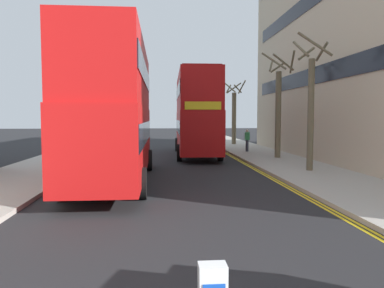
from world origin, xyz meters
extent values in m
cube|color=#ADA89E|center=(6.50, 16.00, 0.07)|extent=(4.00, 80.00, 0.14)
cube|color=#ADA89E|center=(-6.50, 16.00, 0.07)|extent=(4.00, 80.00, 0.14)
cube|color=yellow|center=(4.40, 14.00, 0.00)|extent=(0.10, 56.00, 0.01)
cube|color=yellow|center=(4.24, 14.00, 0.00)|extent=(0.10, 56.00, 0.01)
cube|color=red|center=(-2.35, 14.52, 1.74)|extent=(2.55, 10.81, 2.60)
cube|color=red|center=(-2.35, 14.52, 4.29)|extent=(2.50, 10.59, 2.50)
cube|color=black|center=(-2.35, 14.52, 2.04)|extent=(2.58, 10.38, 0.84)
cube|color=black|center=(-2.35, 14.52, 4.39)|extent=(2.57, 10.16, 0.80)
cube|color=yellow|center=(-2.32, 19.90, 3.29)|extent=(2.00, 0.07, 0.44)
cube|color=maroon|center=(-2.35, 14.52, 5.59)|extent=(2.29, 9.73, 0.10)
cylinder|color=black|center=(-3.58, 17.87, 0.52)|extent=(0.30, 1.04, 1.04)
cylinder|color=black|center=(-1.08, 17.86, 0.52)|extent=(0.30, 1.04, 1.04)
cylinder|color=black|center=(-3.61, 11.18, 0.52)|extent=(0.30, 1.04, 1.04)
cylinder|color=black|center=(-1.11, 11.17, 0.52)|extent=(0.30, 1.04, 1.04)
cube|color=#B20F0F|center=(1.96, 24.93, 1.74)|extent=(2.77, 10.86, 2.60)
cube|color=#B20F0F|center=(1.96, 24.93, 4.29)|extent=(2.71, 10.64, 2.50)
cube|color=black|center=(1.96, 24.93, 2.04)|extent=(2.79, 10.43, 0.84)
cube|color=black|center=(1.96, 24.93, 4.39)|extent=(2.77, 10.21, 0.80)
cube|color=yellow|center=(1.82, 19.56, 3.29)|extent=(2.00, 0.11, 0.44)
cube|color=maroon|center=(1.96, 24.93, 5.59)|extent=(2.49, 9.77, 0.10)
cylinder|color=black|center=(3.12, 21.56, 0.52)|extent=(0.33, 1.05, 1.04)
cylinder|color=black|center=(0.63, 21.62, 0.52)|extent=(0.33, 1.05, 1.04)
cylinder|color=black|center=(3.29, 28.25, 0.52)|extent=(0.33, 1.05, 1.04)
cylinder|color=black|center=(0.79, 28.31, 0.52)|extent=(0.33, 1.05, 1.04)
cylinder|color=#2D2D38|center=(5.87, 26.23, 0.56)|extent=(0.22, 0.22, 0.85)
cube|color=#338C4C|center=(5.87, 26.23, 1.27)|extent=(0.34, 0.22, 0.56)
sphere|color=beige|center=(5.87, 26.23, 1.66)|extent=(0.20, 0.20, 0.20)
cylinder|color=#6B6047|center=(6.38, 33.86, 2.54)|extent=(0.41, 0.41, 4.81)
cylinder|color=#6B6047|center=(7.14, 34.02, 5.49)|extent=(0.44, 1.58, 1.16)
cylinder|color=#6B6047|center=(6.48, 34.55, 5.43)|extent=(1.43, 0.32, 1.05)
cylinder|color=#6B6047|center=(5.91, 34.14, 5.33)|extent=(0.67, 1.05, 0.85)
cylinder|color=#6B6047|center=(5.90, 33.45, 5.39)|extent=(0.94, 1.08, 0.97)
cylinder|color=#6B6047|center=(6.64, 33.47, 5.28)|extent=(0.90, 0.65, 0.75)
cylinder|color=#6B6047|center=(6.82, 21.99, 2.81)|extent=(0.36, 0.36, 5.35)
cylinder|color=#6B6047|center=(7.60, 21.83, 6.04)|extent=(0.45, 1.62, 1.19)
cylinder|color=#6B6047|center=(6.88, 22.42, 5.79)|extent=(0.93, 0.25, 0.69)
cylinder|color=#6B6047|center=(6.38, 22.20, 5.83)|extent=(0.54, 0.98, 0.77)
cylinder|color=#6B6047|center=(6.31, 21.40, 6.03)|extent=(1.30, 1.13, 1.17)
cylinder|color=#6B6047|center=(6.88, 21.33, 5.95)|extent=(1.39, 0.25, 1.02)
cylinder|color=#6B6047|center=(6.56, 16.27, 2.76)|extent=(0.29, 0.29, 5.24)
cylinder|color=#6B6047|center=(7.04, 16.31, 5.72)|extent=(0.22, 1.03, 0.76)
cylinder|color=#6B6047|center=(6.45, 16.68, 5.68)|extent=(0.92, 0.35, 0.69)
cylinder|color=#6B6047|center=(5.97, 16.14, 5.80)|extent=(0.39, 1.25, 0.93)
cylinder|color=#6B6047|center=(6.38, 15.52, 5.91)|extent=(1.55, 0.48, 1.15)
cube|color=black|center=(8.48, 19.50, 5.09)|extent=(0.04, 24.64, 1.00)
camera|label=1|loc=(-0.50, -0.91, 2.65)|focal=35.12mm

